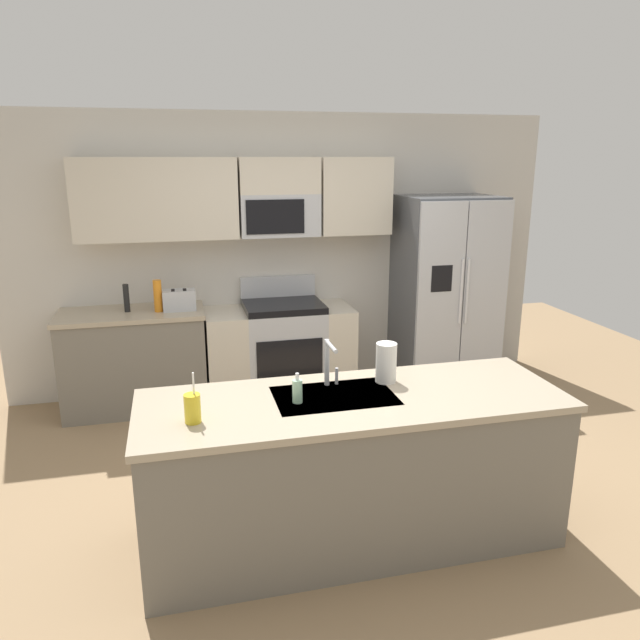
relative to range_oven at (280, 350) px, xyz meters
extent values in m
plane|color=#997A56|center=(0.13, -1.80, -0.44)|extent=(9.00, 9.00, 0.00)
cube|color=beige|center=(0.13, 0.35, 0.86)|extent=(5.20, 0.10, 2.60)
cube|color=beige|center=(-1.37, 0.14, 1.41)|extent=(0.70, 0.32, 0.70)
cube|color=beige|center=(-0.68, 0.14, 1.41)|extent=(0.68, 0.32, 0.70)
cube|color=beige|center=(0.75, 0.14, 1.41)|extent=(0.66, 0.32, 0.70)
cube|color=#B7BABF|center=(0.04, 0.14, 1.25)|extent=(0.72, 0.32, 0.38)
cube|color=black|center=(-0.02, -0.03, 1.25)|extent=(0.52, 0.01, 0.30)
cube|color=beige|center=(0.04, 0.14, 1.60)|extent=(0.72, 0.32, 0.32)
cube|color=slate|center=(-1.31, 0.00, -0.01)|extent=(1.22, 0.60, 0.86)
cube|color=tan|center=(-1.31, 0.00, 0.44)|extent=(1.25, 0.63, 0.04)
cube|color=#B7BABF|center=(0.04, 0.00, -0.02)|extent=(0.72, 0.60, 0.84)
cube|color=black|center=(0.04, -0.31, 0.01)|extent=(0.60, 0.01, 0.36)
cube|color=black|center=(0.04, 0.00, 0.43)|extent=(0.72, 0.60, 0.06)
cube|color=#B7BABF|center=(0.04, 0.27, 0.56)|extent=(0.72, 0.06, 0.20)
cube|color=beige|center=(-0.50, 0.00, -0.02)|extent=(0.36, 0.60, 0.84)
cube|color=beige|center=(0.54, 0.00, -0.02)|extent=(0.28, 0.60, 0.84)
cube|color=#4C4F54|center=(1.63, -0.05, 0.48)|extent=(0.90, 0.70, 1.85)
cube|color=#B7BABF|center=(1.41, -0.42, 0.48)|extent=(0.44, 0.04, 1.81)
cube|color=#B7BABF|center=(1.86, -0.42, 0.48)|extent=(0.44, 0.04, 1.81)
cylinder|color=silver|center=(1.60, -0.45, 0.57)|extent=(0.02, 0.02, 0.60)
cylinder|color=silver|center=(1.66, -0.45, 0.57)|extent=(0.02, 0.02, 0.60)
cube|color=black|center=(1.41, -0.44, 0.70)|extent=(0.20, 0.00, 0.24)
cube|color=slate|center=(0.02, -2.31, -0.01)|extent=(2.37, 0.80, 0.86)
cube|color=tan|center=(0.02, -2.31, 0.44)|extent=(2.41, 0.84, 0.04)
cube|color=#B7BABF|center=(-0.08, -2.26, 0.44)|extent=(0.68, 0.44, 0.03)
cube|color=#B7BABF|center=(-0.89, -0.05, 0.55)|extent=(0.28, 0.16, 0.18)
cube|color=black|center=(-0.94, -0.05, 0.63)|extent=(0.03, 0.11, 0.01)
cube|color=black|center=(-0.84, -0.05, 0.63)|extent=(0.03, 0.11, 0.01)
cylinder|color=black|center=(-1.34, 0.00, 0.58)|extent=(0.05, 0.05, 0.24)
cylinder|color=orange|center=(-1.07, -0.06, 0.60)|extent=(0.07, 0.07, 0.28)
cylinder|color=#B7BABF|center=(-0.08, -2.09, 0.60)|extent=(0.03, 0.03, 0.28)
cylinder|color=#B7BABF|center=(-0.08, -2.19, 0.73)|extent=(0.02, 0.20, 0.02)
cylinder|color=#B7BABF|center=(-0.02, -2.09, 0.51)|extent=(0.02, 0.02, 0.10)
cylinder|color=yellow|center=(-0.87, -2.43, 0.53)|extent=(0.08, 0.08, 0.15)
cylinder|color=white|center=(-0.86, -2.43, 0.66)|extent=(0.01, 0.03, 0.14)
cylinder|color=#A5D8B2|center=(-0.30, -2.31, 0.52)|extent=(0.06, 0.06, 0.13)
cylinder|color=white|center=(-0.30, -2.31, 0.61)|extent=(0.02, 0.02, 0.04)
cylinder|color=white|center=(0.28, -2.12, 0.58)|extent=(0.12, 0.12, 0.24)
camera|label=1|loc=(-0.91, -5.31, 1.77)|focal=33.64mm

